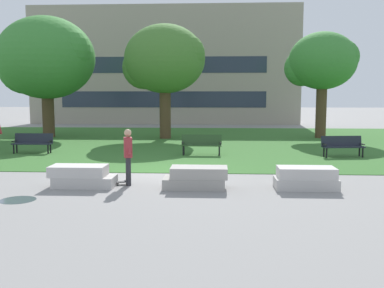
% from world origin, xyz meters
% --- Properties ---
extents(ground_plane, '(140.00, 140.00, 0.00)m').
position_xyz_m(ground_plane, '(0.00, 0.00, 0.00)').
color(ground_plane, gray).
extents(grass_lawn, '(40.00, 20.00, 0.02)m').
position_xyz_m(grass_lawn, '(0.00, 10.00, 0.01)').
color(grass_lawn, '#336628').
rests_on(grass_lawn, ground).
extents(concrete_block_center, '(1.92, 0.90, 0.64)m').
position_xyz_m(concrete_block_center, '(-1.96, -2.32, 0.31)').
color(concrete_block_center, '#BCB7B2').
rests_on(concrete_block_center, ground).
extents(concrete_block_left, '(1.88, 0.90, 0.64)m').
position_xyz_m(concrete_block_left, '(1.46, -2.39, 0.31)').
color(concrete_block_left, '#9E9991').
rests_on(concrete_block_left, ground).
extents(concrete_block_right, '(1.80, 0.90, 0.64)m').
position_xyz_m(concrete_block_right, '(4.67, -2.27, 0.31)').
color(concrete_block_right, '#BCB7B2').
rests_on(concrete_block_right, ground).
extents(person_skateboarder, '(0.33, 0.61, 1.71)m').
position_xyz_m(person_skateboarder, '(-0.62, -2.02, 0.97)').
color(person_skateboarder, '#28282D').
rests_on(person_skateboarder, ground).
extents(skateboard, '(1.01, 0.62, 0.14)m').
position_xyz_m(skateboard, '(-1.12, -2.13, 0.09)').
color(skateboard, black).
rests_on(skateboard, ground).
extents(puddle, '(0.94, 0.94, 0.01)m').
position_xyz_m(puddle, '(-3.16, -4.09, 0.00)').
color(puddle, '#47515B').
rests_on(puddle, ground).
extents(park_bench_near_left, '(1.85, 0.76, 0.90)m').
position_xyz_m(park_bench_near_left, '(7.54, 4.33, 0.54)').
color(park_bench_near_left, '#1E232D').
rests_on(park_bench_near_left, grass_lawn).
extents(park_bench_near_right, '(1.80, 0.54, 0.90)m').
position_xyz_m(park_bench_near_right, '(1.39, 4.63, 0.54)').
color(park_bench_near_right, '#284723').
rests_on(park_bench_near_right, grass_lawn).
extents(park_bench_far_left, '(1.80, 0.54, 0.90)m').
position_xyz_m(park_bench_far_left, '(-6.42, 4.83, 0.54)').
color(park_bench_far_left, '#1E232D').
rests_on(park_bench_far_left, grass_lawn).
extents(tree_near_left, '(4.31, 4.10, 6.45)m').
position_xyz_m(tree_near_left, '(8.45, 12.69, 4.63)').
color(tree_near_left, '#4C3823').
rests_on(tree_near_left, grass_lawn).
extents(tree_far_right, '(6.28, 5.98, 7.47)m').
position_xyz_m(tree_far_right, '(-8.58, 12.37, 4.87)').
color(tree_far_right, '#4C3823').
rests_on(tree_far_right, grass_lawn).
extents(tree_near_right, '(5.09, 4.85, 6.86)m').
position_xyz_m(tree_near_right, '(-1.12, 11.84, 4.73)').
color(tree_near_right, '#4C3823').
rests_on(tree_near_right, grass_lawn).
extents(building_facade_distant, '(24.00, 1.03, 10.38)m').
position_xyz_m(building_facade_distant, '(-2.62, 24.50, 5.18)').
color(building_facade_distant, gray).
rests_on(building_facade_distant, ground).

